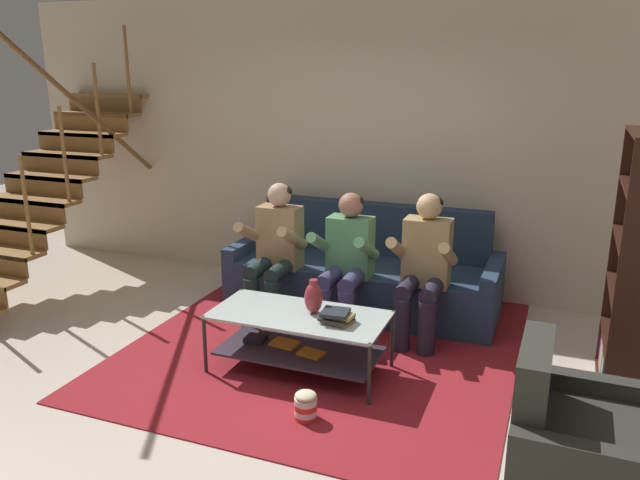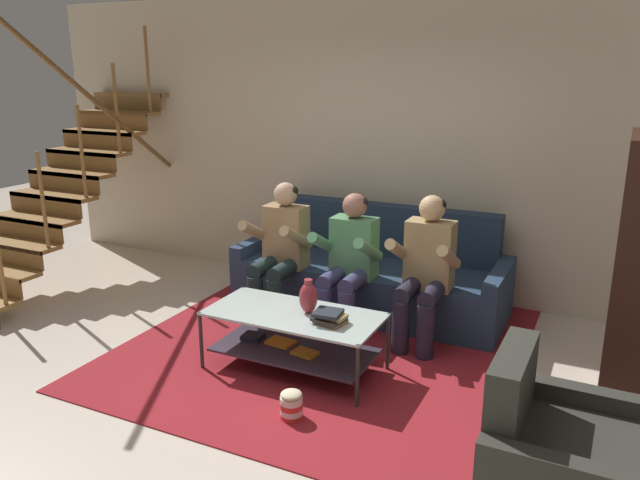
# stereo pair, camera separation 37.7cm
# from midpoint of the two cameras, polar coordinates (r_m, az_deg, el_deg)

# --- Properties ---
(ground) EXTENTS (16.80, 16.80, 0.00)m
(ground) POSITION_cam_midpoint_polar(r_m,az_deg,el_deg) (4.43, -5.05, -14.37)
(ground) COLOR beige
(back_partition) EXTENTS (8.40, 0.12, 2.90)m
(back_partition) POSITION_cam_midpoint_polar(r_m,az_deg,el_deg) (6.17, 4.87, 8.56)
(back_partition) COLOR beige
(back_partition) RESTS_ON ground
(staircase_run) EXTENTS (0.99, 2.57, 2.82)m
(staircase_run) POSITION_cam_midpoint_polar(r_m,az_deg,el_deg) (6.86, -25.53, 4.54)
(staircase_run) COLOR olive
(staircase_run) RESTS_ON ground
(couch) EXTENTS (2.48, 0.90, 0.94)m
(couch) POSITION_cam_midpoint_polar(r_m,az_deg,el_deg) (5.87, 2.25, -3.28)
(couch) COLOR navy
(couch) RESTS_ON ground
(person_seated_left) EXTENTS (0.50, 0.58, 1.22)m
(person_seated_left) POSITION_cam_midpoint_polar(r_m,az_deg,el_deg) (5.54, -6.09, -0.62)
(person_seated_left) COLOR #1C2C2D
(person_seated_left) RESTS_ON ground
(person_seated_middle) EXTENTS (0.50, 0.58, 1.18)m
(person_seated_middle) POSITION_cam_midpoint_polar(r_m,az_deg,el_deg) (5.28, 0.35, -1.56)
(person_seated_middle) COLOR #3B3B68
(person_seated_middle) RESTS_ON ground
(person_seated_right) EXTENTS (0.50, 0.58, 1.22)m
(person_seated_right) POSITION_cam_midpoint_polar(r_m,az_deg,el_deg) (5.09, 7.40, -2.14)
(person_seated_right) COLOR #252133
(person_seated_right) RESTS_ON ground
(coffee_table) EXTENTS (1.29, 0.62, 0.46)m
(coffee_table) POSITION_cam_midpoint_polar(r_m,az_deg,el_deg) (4.67, -4.35, -8.49)
(coffee_table) COLOR #B2C3C0
(coffee_table) RESTS_ON ground
(area_rug) EXTENTS (3.00, 3.36, 0.01)m
(area_rug) POSITION_cam_midpoint_polar(r_m,az_deg,el_deg) (5.26, -1.13, -9.11)
(area_rug) COLOR maroon
(area_rug) RESTS_ON ground
(vase) EXTENTS (0.14, 0.14, 0.26)m
(vase) POSITION_cam_midpoint_polar(r_m,az_deg,el_deg) (4.57, -2.97, -5.30)
(vase) COLOR maroon
(vase) RESTS_ON coffee_table
(book_stack) EXTENTS (0.24, 0.21, 0.09)m
(book_stack) POSITION_cam_midpoint_polar(r_m,az_deg,el_deg) (4.43, -0.92, -7.06)
(book_stack) COLOR #956D49
(book_stack) RESTS_ON coffee_table
(bookshelf) EXTENTS (0.32, 0.87, 1.81)m
(bookshelf) POSITION_cam_midpoint_polar(r_m,az_deg,el_deg) (4.69, 25.17, -4.24)
(bookshelf) COLOR #321810
(bookshelf) RESTS_ON ground
(armchair) EXTENTS (0.84, 0.86, 0.82)m
(armchair) POSITION_cam_midpoint_polar(r_m,az_deg,el_deg) (3.67, 20.40, -17.50)
(armchair) COLOR #30302A
(armchair) RESTS_ON ground
(popcorn_tub) EXTENTS (0.15, 0.15, 0.20)m
(popcorn_tub) POSITION_cam_midpoint_polar(r_m,az_deg,el_deg) (4.15, -4.00, -14.94)
(popcorn_tub) COLOR red
(popcorn_tub) RESTS_ON ground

